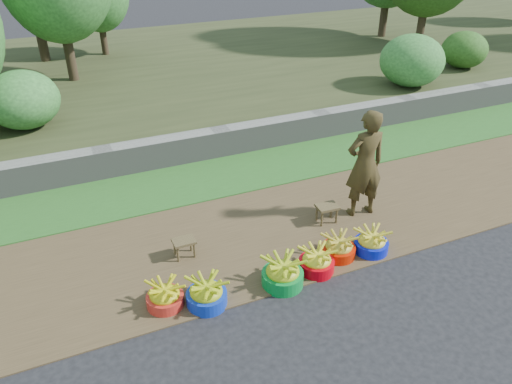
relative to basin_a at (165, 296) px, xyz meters
name	(u,v)px	position (x,y,z in m)	size (l,w,h in m)	color
ground_plane	(329,279)	(2.10, -0.37, -0.15)	(120.00, 120.00, 0.00)	black
dirt_shoulder	(286,229)	(2.10, 0.88, -0.14)	(80.00, 2.50, 0.02)	#4D3D25
grass_verge	(237,173)	(2.10, 2.88, -0.13)	(80.00, 1.50, 0.04)	#296221
retaining_wall	(221,142)	(2.10, 3.73, 0.12)	(80.00, 0.35, 0.55)	slate
earth_bank	(158,75)	(2.10, 8.63, 0.10)	(80.00, 10.00, 0.50)	#333A1D
basin_a	(165,296)	(0.00, 0.00, 0.00)	(0.46, 0.46, 0.34)	red
basin_b	(206,294)	(0.47, -0.17, 0.01)	(0.50, 0.50, 0.38)	#0F2FAD
basin_c	(283,273)	(1.49, -0.22, 0.03)	(0.54, 0.54, 0.41)	#097C2D
basin_d	(317,261)	(2.03, -0.16, 0.01)	(0.48, 0.48, 0.36)	#C6020E
basin_e	(339,248)	(2.46, -0.01, 0.00)	(0.47, 0.47, 0.35)	#BA1902
basin_f	(371,242)	(2.95, -0.09, 0.01)	(0.48, 0.48, 0.36)	#0918C0
stool_left	(184,243)	(0.50, 0.85, 0.08)	(0.31, 0.24, 0.27)	brown
stool_right	(327,209)	(2.76, 0.81, 0.10)	(0.34, 0.27, 0.29)	brown
vendor_woman	(365,164)	(3.38, 0.83, 0.73)	(0.63, 0.41, 1.73)	black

